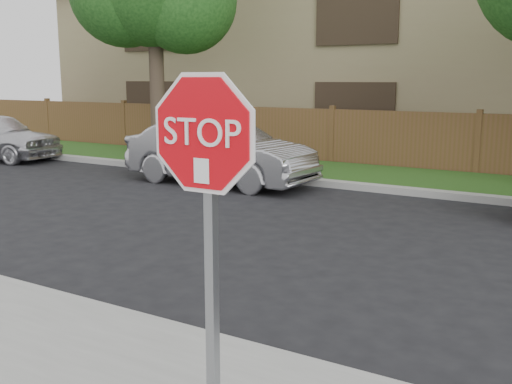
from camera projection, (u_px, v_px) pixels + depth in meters
The scene contains 6 objects.
ground at pixel (222, 343), 5.66m from camera, with size 90.00×90.00×0.00m, color black.
far_curb at pixel (443, 195), 12.49m from camera, with size 70.00×0.30×0.15m, color gray.
grass_strip at pixel (461, 184), 13.88m from camera, with size 70.00×3.00×0.12m, color #1E4714.
fence at pixel (478, 145), 15.08m from camera, with size 70.00×0.12×1.60m, color brown.
stop_sign at pixel (206, 186), 3.61m from camera, with size 1.01×0.13×2.55m.
sedan_left at pixel (220, 152), 14.01m from camera, with size 1.61×4.62×1.52m, color #A2A1A6.
Camera 1 is at (3.02, -4.36, 2.47)m, focal length 42.00 mm.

